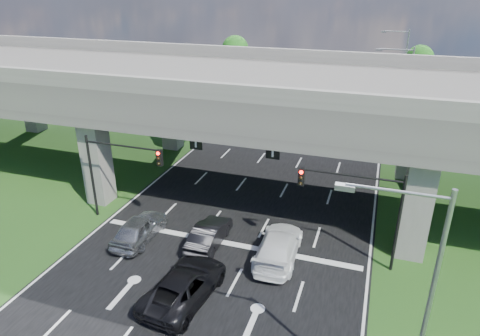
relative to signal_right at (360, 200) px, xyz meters
The scene contains 19 objects.
ground 9.71m from the signal_right, 153.26° to the right, with size 160.00×160.00×0.00m, color #224917.
road 10.74m from the signal_right, 142.25° to the left, with size 18.00×120.00×0.03m, color black.
overpass 11.84m from the signal_right, 134.16° to the left, with size 80.00×15.00×10.00m.
warehouse 45.97m from the signal_right, 137.44° to the left, with size 20.00×10.00×4.00m, color #9E9E99.
signal_right is the anchor object (origin of this frame).
signal_left 15.65m from the signal_right, behind, with size 5.76×0.54×6.00m.
streetlight_near 10.33m from the signal_right, 77.12° to the right, with size 3.38×0.25×10.00m.
streetlight_far 20.25m from the signal_right, 83.53° to the left, with size 3.38×0.25×10.00m.
streetlight_beyond 36.17m from the signal_right, 86.39° to the left, with size 3.38×0.25×10.00m.
tree_left_near 31.01m from the signal_right, 134.63° to the left, with size 4.50×4.50×7.80m.
tree_left_mid 38.96m from the signal_right, 129.50° to the left, with size 3.91×3.90×6.76m.
tree_left_far 43.37m from the signal_right, 118.63° to the left, with size 4.80×4.80×8.32m.
tree_right_near 24.62m from the signal_right, 77.76° to the left, with size 4.20×4.20×7.28m.
tree_right_mid 33.10m from the signal_right, 75.62° to the left, with size 3.91×3.90×6.76m.
tree_right_far 40.29m from the signal_right, 83.99° to the left, with size 4.50×4.50×7.80m.
car_silver 13.76m from the signal_right, behind, with size 1.94×4.83×1.65m, color #999BA0.
car_dark 9.45m from the signal_right, behind, with size 1.59×4.56×1.50m, color black.
car_white 5.51m from the signal_right, 167.62° to the right, with size 2.33×5.72×1.66m, color white.
car_trailing 10.60m from the signal_right, 143.60° to the right, with size 2.67×5.80×1.61m, color black.
Camera 1 is at (8.18, -18.10, 15.36)m, focal length 32.00 mm.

